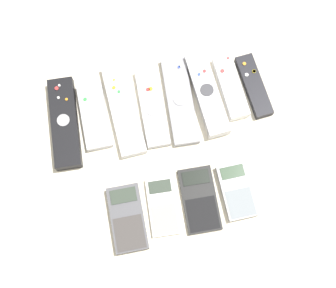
{
  "coord_description": "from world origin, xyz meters",
  "views": [
    {
      "loc": [
        -0.06,
        -0.24,
        1.0
      ],
      "look_at": [
        0.0,
        0.04,
        0.01
      ],
      "focal_mm": 50.0,
      "sensor_mm": 36.0,
      "label": 1
    }
  ],
  "objects_px": {
    "remote_1": "(94,116)",
    "remote_7": "(254,86)",
    "remote_4": "(180,100)",
    "calculator_1": "(163,206)",
    "remote_2": "(124,109)",
    "calculator_3": "(237,191)",
    "calculator_0": "(127,218)",
    "remote_6": "(230,87)",
    "remote_3": "(152,108)",
    "calculator_2": "(200,199)",
    "remote_0": "(65,123)",
    "remote_5": "(207,94)"
  },
  "relations": [
    {
      "from": "remote_3",
      "to": "remote_4",
      "type": "bearing_deg",
      "value": 4.93
    },
    {
      "from": "remote_7",
      "to": "calculator_0",
      "type": "relative_size",
      "value": 1.1
    },
    {
      "from": "remote_2",
      "to": "remote_1",
      "type": "bearing_deg",
      "value": 178.03
    },
    {
      "from": "calculator_3",
      "to": "remote_5",
      "type": "bearing_deg",
      "value": 92.4
    },
    {
      "from": "remote_7",
      "to": "calculator_2",
      "type": "relative_size",
      "value": 1.08
    },
    {
      "from": "calculator_0",
      "to": "calculator_3",
      "type": "height_order",
      "value": "same"
    },
    {
      "from": "remote_4",
      "to": "calculator_1",
      "type": "height_order",
      "value": "remote_4"
    },
    {
      "from": "calculator_3",
      "to": "remote_2",
      "type": "bearing_deg",
      "value": 130.5
    },
    {
      "from": "remote_7",
      "to": "calculator_3",
      "type": "bearing_deg",
      "value": -117.76
    },
    {
      "from": "remote_6",
      "to": "calculator_0",
      "type": "relative_size",
      "value": 1.1
    },
    {
      "from": "remote_0",
      "to": "remote_7",
      "type": "relative_size",
      "value": 1.36
    },
    {
      "from": "calculator_1",
      "to": "calculator_0",
      "type": "bearing_deg",
      "value": -169.46
    },
    {
      "from": "calculator_2",
      "to": "remote_3",
      "type": "bearing_deg",
      "value": 106.64
    },
    {
      "from": "calculator_2",
      "to": "remote_6",
      "type": "bearing_deg",
      "value": 64.16
    },
    {
      "from": "calculator_0",
      "to": "remote_2",
      "type": "bearing_deg",
      "value": 82.42
    },
    {
      "from": "remote_2",
      "to": "calculator_3",
      "type": "distance_m",
      "value": 0.31
    },
    {
      "from": "remote_4",
      "to": "remote_7",
      "type": "height_order",
      "value": "remote_7"
    },
    {
      "from": "remote_2",
      "to": "remote_3",
      "type": "height_order",
      "value": "remote_2"
    },
    {
      "from": "remote_6",
      "to": "calculator_0",
      "type": "distance_m",
      "value": 0.38
    },
    {
      "from": "remote_3",
      "to": "remote_1",
      "type": "bearing_deg",
      "value": 177.95
    },
    {
      "from": "remote_0",
      "to": "remote_4",
      "type": "xyz_separation_m",
      "value": [
        0.26,
        -0.0,
        -0.01
      ]
    },
    {
      "from": "calculator_1",
      "to": "remote_2",
      "type": "bearing_deg",
      "value": 103.55
    },
    {
      "from": "remote_2",
      "to": "remote_6",
      "type": "xyz_separation_m",
      "value": [
        0.25,
        0.0,
        0.0
      ]
    },
    {
      "from": "remote_7",
      "to": "calculator_3",
      "type": "distance_m",
      "value": 0.25
    },
    {
      "from": "remote_5",
      "to": "calculator_0",
      "type": "xyz_separation_m",
      "value": [
        -0.23,
        -0.23,
        -0.01
      ]
    },
    {
      "from": "remote_5",
      "to": "calculator_1",
      "type": "height_order",
      "value": "remote_5"
    },
    {
      "from": "calculator_1",
      "to": "remote_4",
      "type": "bearing_deg",
      "value": 72.48
    },
    {
      "from": "remote_6",
      "to": "calculator_3",
      "type": "height_order",
      "value": "remote_6"
    },
    {
      "from": "remote_0",
      "to": "remote_3",
      "type": "bearing_deg",
      "value": 2.36
    },
    {
      "from": "remote_6",
      "to": "calculator_1",
      "type": "relative_size",
      "value": 1.22
    },
    {
      "from": "remote_0",
      "to": "remote_5",
      "type": "relative_size",
      "value": 1.05
    },
    {
      "from": "calculator_3",
      "to": "calculator_1",
      "type": "bearing_deg",
      "value": 178.99
    },
    {
      "from": "remote_0",
      "to": "remote_7",
      "type": "bearing_deg",
      "value": 3.2
    },
    {
      "from": "remote_5",
      "to": "calculator_0",
      "type": "bearing_deg",
      "value": -137.61
    },
    {
      "from": "remote_3",
      "to": "calculator_0",
      "type": "xyz_separation_m",
      "value": [
        -0.1,
        -0.23,
        0.0
      ]
    },
    {
      "from": "remote_0",
      "to": "calculator_1",
      "type": "height_order",
      "value": "remote_0"
    },
    {
      "from": "calculator_0",
      "to": "calculator_1",
      "type": "height_order",
      "value": "calculator_0"
    },
    {
      "from": "remote_5",
      "to": "remote_1",
      "type": "bearing_deg",
      "value": 175.27
    },
    {
      "from": "remote_1",
      "to": "remote_7",
      "type": "xyz_separation_m",
      "value": [
        0.37,
        -0.01,
        0.0
      ]
    },
    {
      "from": "remote_3",
      "to": "remote_5",
      "type": "bearing_deg",
      "value": 2.87
    },
    {
      "from": "remote_3",
      "to": "remote_6",
      "type": "height_order",
      "value": "remote_6"
    },
    {
      "from": "remote_2",
      "to": "calculator_2",
      "type": "xyz_separation_m",
      "value": [
        0.12,
        -0.24,
        -0.0
      ]
    },
    {
      "from": "calculator_0",
      "to": "remote_6",
      "type": "bearing_deg",
      "value": 41.65
    },
    {
      "from": "remote_2",
      "to": "calculator_0",
      "type": "bearing_deg",
      "value": -100.98
    },
    {
      "from": "calculator_1",
      "to": "calculator_3",
      "type": "height_order",
      "value": "calculator_3"
    },
    {
      "from": "remote_1",
      "to": "calculator_1",
      "type": "xyz_separation_m",
      "value": [
        0.11,
        -0.23,
        -0.0
      ]
    },
    {
      "from": "remote_2",
      "to": "calculator_3",
      "type": "height_order",
      "value": "remote_2"
    },
    {
      "from": "remote_3",
      "to": "calculator_0",
      "type": "distance_m",
      "value": 0.25
    },
    {
      "from": "calculator_1",
      "to": "calculator_3",
      "type": "distance_m",
      "value": 0.16
    },
    {
      "from": "remote_3",
      "to": "remote_7",
      "type": "relative_size",
      "value": 1.21
    }
  ]
}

